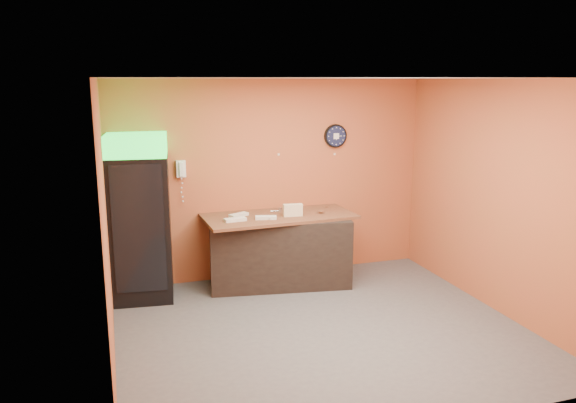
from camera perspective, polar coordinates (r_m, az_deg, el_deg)
name	(u,v)px	position (r m, az deg, el deg)	size (l,w,h in m)	color
floor	(322,330)	(6.56, 3.43, -12.87)	(4.50, 4.50, 0.00)	#47474C
back_wall	(272,179)	(7.95, -1.65, 2.28)	(4.50, 0.02, 2.80)	#AE5031
left_wall	(106,226)	(5.69, -18.03, -2.41)	(0.02, 4.00, 2.80)	#AE5031
right_wall	(497,197)	(7.21, 20.51, 0.44)	(0.02, 4.00, 2.80)	#AE5031
ceiling	(325,78)	(5.93, 3.78, 12.42)	(4.50, 4.00, 0.02)	white
beverage_cooler	(141,220)	(7.34, -14.71, -1.87)	(0.82, 0.83, 2.12)	black
prep_counter	(279,251)	(7.77, -0.92, -5.01)	(1.88, 0.84, 0.94)	black
wall_clock	(336,136)	(8.15, 4.85, 6.65)	(0.34, 0.06, 0.34)	black
wall_phone	(181,169)	(7.61, -10.82, 3.28)	(0.12, 0.11, 0.23)	white
butcher_paper	(279,216)	(7.64, -0.94, -1.49)	(2.03, 0.93, 0.04)	brown
sub_roll_stack	(293,210)	(7.54, 0.49, -0.88)	(0.27, 0.11, 0.16)	beige
wrapped_sandwich_left	(235,220)	(7.32, -5.38, -1.84)	(0.28, 0.11, 0.04)	silver
wrapped_sandwich_mid	(266,218)	(7.40, -2.25, -1.64)	(0.28, 0.11, 0.04)	silver
wrapped_sandwich_right	(239,215)	(7.57, -5.02, -1.37)	(0.27, 0.11, 0.04)	silver
kitchen_tool	(280,209)	(7.82, -0.82, -0.80)	(0.06, 0.06, 0.06)	silver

